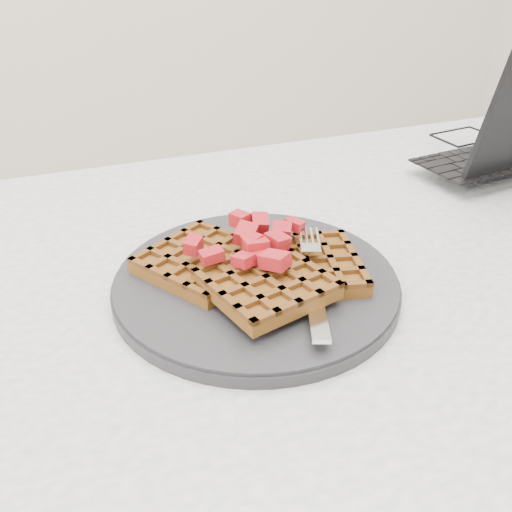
% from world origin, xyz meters
% --- Properties ---
extents(table, '(1.20, 0.80, 0.75)m').
position_xyz_m(table, '(0.00, 0.00, 0.64)').
color(table, white).
rests_on(table, ground).
extents(plate, '(0.29, 0.29, 0.02)m').
position_xyz_m(plate, '(-0.07, 0.00, 0.76)').
color(plate, '#232326').
rests_on(plate, table).
extents(waffles, '(0.23, 0.21, 0.03)m').
position_xyz_m(waffles, '(-0.07, 0.00, 0.78)').
color(waffles, brown).
rests_on(waffles, plate).
extents(strawberry_pile, '(0.15, 0.15, 0.02)m').
position_xyz_m(strawberry_pile, '(-0.07, 0.00, 0.80)').
color(strawberry_pile, maroon).
rests_on(strawberry_pile, waffles).
extents(fork, '(0.09, 0.18, 0.02)m').
position_xyz_m(fork, '(-0.03, -0.04, 0.77)').
color(fork, silver).
rests_on(fork, plate).
extents(laptop, '(0.32, 0.25, 0.20)m').
position_xyz_m(laptop, '(0.40, 0.19, 0.78)').
color(laptop, black).
rests_on(laptop, table).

